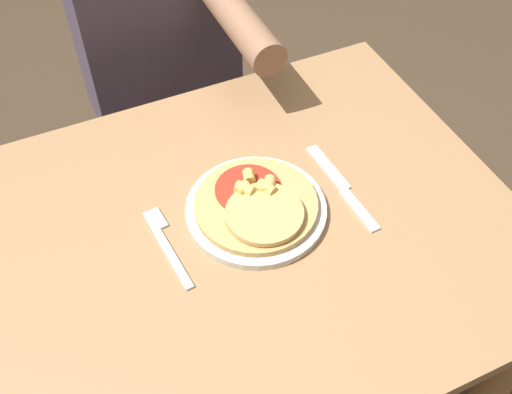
{
  "coord_description": "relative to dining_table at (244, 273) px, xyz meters",
  "views": [
    {
      "loc": [
        -0.23,
        -0.56,
        1.52
      ],
      "look_at": [
        0.03,
        0.02,
        0.77
      ],
      "focal_mm": 42.0,
      "sensor_mm": 36.0,
      "label": 1
    }
  ],
  "objects": [
    {
      "name": "dining_table",
      "position": [
        0.0,
        0.0,
        0.0
      ],
      "size": [
        0.93,
        0.75,
        0.73
      ],
      "color": "#9E754C",
      "rests_on": "ground_plane"
    },
    {
      "name": "knife",
      "position": [
        0.2,
        0.01,
        0.14
      ],
      "size": [
        0.03,
        0.22,
        0.0
      ],
      "color": "silver",
      "rests_on": "dining_table"
    },
    {
      "name": "fork",
      "position": [
        -0.13,
        0.03,
        0.14
      ],
      "size": [
        0.03,
        0.18,
        0.0
      ],
      "color": "silver",
      "rests_on": "dining_table"
    },
    {
      "name": "plate",
      "position": [
        0.03,
        0.02,
        0.14
      ],
      "size": [
        0.24,
        0.24,
        0.01
      ],
      "color": "beige",
      "rests_on": "dining_table"
    },
    {
      "name": "pizza",
      "position": [
        0.04,
        0.02,
        0.16
      ],
      "size": [
        0.21,
        0.21,
        0.04
      ],
      "color": "tan",
      "rests_on": "plate"
    },
    {
      "name": "person_diner",
      "position": [
        0.06,
        0.64,
        0.1
      ],
      "size": [
        0.36,
        0.52,
        1.18
      ],
      "color": "#2D2D38",
      "rests_on": "ground_plane"
    }
  ]
}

